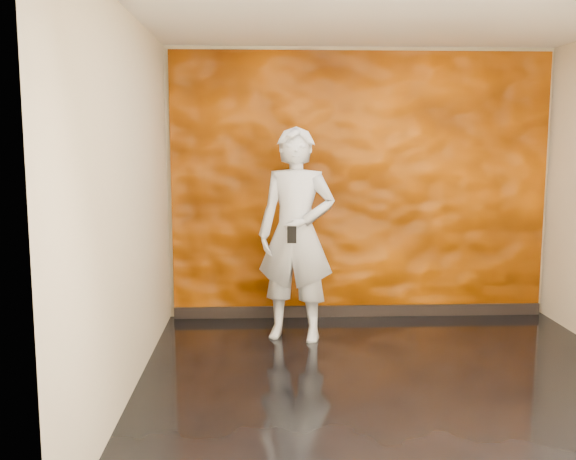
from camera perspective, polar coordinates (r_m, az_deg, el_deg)
The scene contains 5 objects.
room at distance 4.80m, azimuth 10.06°, elevation 2.36°, with size 4.02×4.02×2.81m.
feature_wall at distance 6.72m, azimuth 6.42°, elevation 3.86°, with size 3.90×0.06×2.75m, color #C25500.
baseboard at distance 6.91m, azimuth 6.30°, elevation -7.15°, with size 3.90×0.04×0.12m, color black.
man at distance 5.95m, azimuth 0.74°, elevation -0.39°, with size 0.72×0.47×1.98m, color #AAB0BA.
phone at distance 5.66m, azimuth 0.35°, elevation -0.42°, with size 0.08×0.02×0.15m, color black.
Camera 1 is at (-1.05, -4.66, 1.86)m, focal length 40.00 mm.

